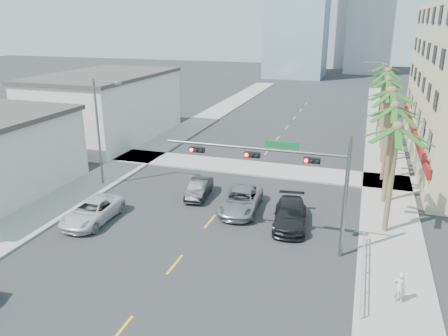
% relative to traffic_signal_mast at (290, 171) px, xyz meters
% --- Properties ---
extents(ground, '(260.00, 260.00, 0.00)m').
position_rel_traffic_signal_mast_xyz_m(ground, '(-5.78, -7.95, -5.06)').
color(ground, '#262628').
rests_on(ground, ground).
extents(sidewalk_right, '(4.00, 120.00, 0.15)m').
position_rel_traffic_signal_mast_xyz_m(sidewalk_right, '(6.22, 12.05, -4.99)').
color(sidewalk_right, gray).
rests_on(sidewalk_right, ground).
extents(sidewalk_left, '(4.00, 120.00, 0.15)m').
position_rel_traffic_signal_mast_xyz_m(sidewalk_left, '(-17.78, 12.05, -4.99)').
color(sidewalk_left, gray).
rests_on(sidewalk_left, ground).
extents(sidewalk_cross, '(80.00, 4.00, 0.15)m').
position_rel_traffic_signal_mast_xyz_m(sidewalk_cross, '(-5.78, 14.05, -4.99)').
color(sidewalk_cross, gray).
rests_on(sidewalk_cross, ground).
extents(building_left_far, '(11.00, 18.00, 7.20)m').
position_rel_traffic_signal_mast_xyz_m(building_left_far, '(-25.28, 20.05, -1.46)').
color(building_left_far, beige).
rests_on(building_left_far, ground).
extents(traffic_signal_mast, '(11.12, 0.54, 7.20)m').
position_rel_traffic_signal_mast_xyz_m(traffic_signal_mast, '(0.00, 0.00, 0.00)').
color(traffic_signal_mast, slate).
rests_on(traffic_signal_mast, ground).
extents(palm_tree_0, '(4.80, 4.80, 7.80)m').
position_rel_traffic_signal_mast_xyz_m(palm_tree_0, '(5.82, 4.05, 2.02)').
color(palm_tree_0, brown).
rests_on(palm_tree_0, ground).
extents(palm_tree_1, '(4.80, 4.80, 8.16)m').
position_rel_traffic_signal_mast_xyz_m(palm_tree_1, '(5.82, 9.25, 2.37)').
color(palm_tree_1, brown).
rests_on(palm_tree_1, ground).
extents(palm_tree_2, '(4.80, 4.80, 8.52)m').
position_rel_traffic_signal_mast_xyz_m(palm_tree_2, '(5.82, 14.45, 2.72)').
color(palm_tree_2, brown).
rests_on(palm_tree_2, ground).
extents(palm_tree_3, '(4.80, 4.80, 7.80)m').
position_rel_traffic_signal_mast_xyz_m(palm_tree_3, '(5.82, 19.65, 2.02)').
color(palm_tree_3, brown).
rests_on(palm_tree_3, ground).
extents(palm_tree_4, '(4.80, 4.80, 8.16)m').
position_rel_traffic_signal_mast_xyz_m(palm_tree_4, '(5.82, 24.85, 2.37)').
color(palm_tree_4, brown).
rests_on(palm_tree_4, ground).
extents(palm_tree_5, '(4.80, 4.80, 8.52)m').
position_rel_traffic_signal_mast_xyz_m(palm_tree_5, '(5.82, 30.05, 2.72)').
color(palm_tree_5, brown).
rests_on(palm_tree_5, ground).
extents(palm_tree_6, '(4.80, 4.80, 7.80)m').
position_rel_traffic_signal_mast_xyz_m(palm_tree_6, '(5.82, 35.25, 2.02)').
color(palm_tree_6, brown).
rests_on(palm_tree_6, ground).
extents(palm_tree_7, '(4.80, 4.80, 8.16)m').
position_rel_traffic_signal_mast_xyz_m(palm_tree_7, '(5.82, 40.45, 2.37)').
color(palm_tree_7, brown).
rests_on(palm_tree_7, ground).
extents(streetlight_left, '(2.55, 0.25, 9.00)m').
position_rel_traffic_signal_mast_xyz_m(streetlight_left, '(-16.78, 6.05, -0.00)').
color(streetlight_left, slate).
rests_on(streetlight_left, ground).
extents(streetlight_right, '(2.55, 0.25, 9.00)m').
position_rel_traffic_signal_mast_xyz_m(streetlight_right, '(5.21, 30.05, -0.00)').
color(streetlight_right, slate).
rests_on(streetlight_right, ground).
extents(guardrail, '(0.08, 8.08, 1.00)m').
position_rel_traffic_signal_mast_xyz_m(guardrail, '(4.52, -1.95, -4.39)').
color(guardrail, silver).
rests_on(guardrail, ground).
extents(car_parked_far, '(2.58, 5.48, 1.51)m').
position_rel_traffic_signal_mast_xyz_m(car_parked_far, '(-13.58, -0.45, -4.31)').
color(car_parked_far, silver).
rests_on(car_parked_far, ground).
extents(car_lane_left, '(1.93, 4.31, 1.37)m').
position_rel_traffic_signal_mast_xyz_m(car_lane_left, '(-8.15, 6.07, -4.38)').
color(car_lane_left, black).
rests_on(car_lane_left, ground).
extents(car_lane_center, '(3.07, 5.90, 1.59)m').
position_rel_traffic_signal_mast_xyz_m(car_lane_center, '(-4.27, 4.55, -4.27)').
color(car_lane_center, '#A9A8AD').
rests_on(car_lane_center, ground).
extents(car_lane_right, '(2.86, 5.60, 1.56)m').
position_rel_traffic_signal_mast_xyz_m(car_lane_right, '(-0.37, 3.19, -4.28)').
color(car_lane_right, black).
rests_on(car_lane_right, ground).
extents(pedestrian, '(0.63, 0.42, 1.67)m').
position_rel_traffic_signal_mast_xyz_m(pedestrian, '(6.26, -3.94, -4.07)').
color(pedestrian, silver).
rests_on(pedestrian, sidewalk_right).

